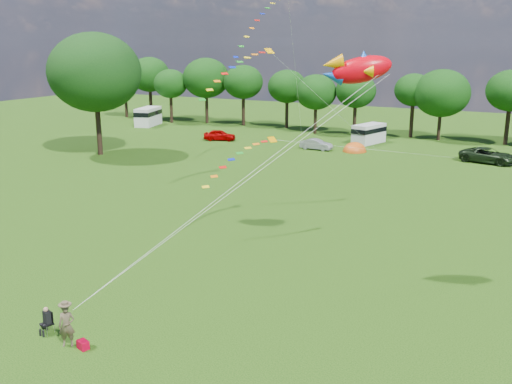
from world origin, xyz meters
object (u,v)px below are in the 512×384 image
at_px(car_a, 220,135).
at_px(tent_orange, 355,151).
at_px(campervan_a, 148,116).
at_px(car_b, 316,144).
at_px(big_tree, 95,72).
at_px(campervan_c, 369,133).
at_px(car_d, 488,155).
at_px(kite_flyer, 67,325).
at_px(fish_kite, 356,70).
at_px(camp_chair, 47,317).

distance_m(car_a, tent_orange, 17.73).
distance_m(car_a, campervan_a, 17.80).
bearing_deg(tent_orange, car_b, -167.94).
distance_m(big_tree, car_b, 26.02).
height_order(car_a, tent_orange, car_a).
bearing_deg(car_a, campervan_c, -88.97).
bearing_deg(car_d, car_a, 102.11).
bearing_deg(car_a, kite_flyer, -176.00).
height_order(car_a, kite_flyer, kite_flyer).
distance_m(car_d, campervan_c, 15.59).
xyz_separation_m(car_a, car_b, (13.33, -0.35, -0.07)).
relative_size(campervan_a, fish_kite, 1.57).
xyz_separation_m(car_b, tent_orange, (4.37, 0.93, -0.60)).
bearing_deg(tent_orange, fish_kite, -72.70).
relative_size(car_a, car_d, 0.72).
distance_m(big_tree, kite_flyer, 43.30).
bearing_deg(car_a, camp_chair, -177.46).
bearing_deg(campervan_a, big_tree, -170.92).
height_order(camp_chair, fish_kite, fish_kite).
distance_m(camp_chair, fish_kite, 18.66).
bearing_deg(fish_kite, car_b, 88.66).
xyz_separation_m(campervan_a, camp_chair, (35.58, -52.86, -0.72)).
bearing_deg(campervan_c, camp_chair, -162.44).
bearing_deg(fish_kite, camp_chair, -151.87).
bearing_deg(kite_flyer, car_d, 44.75).
bearing_deg(car_b, camp_chair, -172.20).
height_order(tent_orange, kite_flyer, kite_flyer).
bearing_deg(campervan_a, car_a, -127.31).
distance_m(car_d, campervan_a, 48.80).
xyz_separation_m(car_b, car_d, (18.63, 1.22, 0.16)).
bearing_deg(campervan_c, kite_flyer, -160.76).
height_order(big_tree, fish_kite, big_tree).
height_order(campervan_c, fish_kite, fish_kite).
xyz_separation_m(big_tree, campervan_a, (-9.53, 20.93, -7.58)).
height_order(car_d, camp_chair, car_d).
height_order(car_a, fish_kite, fish_kite).
xyz_separation_m(car_d, kite_flyer, (-11.30, -47.51, 0.14)).
distance_m(big_tree, tent_orange, 30.18).
bearing_deg(kite_flyer, car_a, 82.01).
distance_m(big_tree, camp_chair, 42.03).
relative_size(campervan_c, tent_orange, 1.75).
bearing_deg(campervan_c, tent_orange, -162.31).
relative_size(car_a, car_b, 1.17).
bearing_deg(kite_flyer, car_b, 67.12).
distance_m(car_d, fish_kite, 36.08).
relative_size(car_a, camp_chair, 3.39).
bearing_deg(tent_orange, camp_chair, -88.31).
relative_size(campervan_a, tent_orange, 1.97).
xyz_separation_m(car_b, campervan_c, (4.17, 7.04, 0.66)).
height_order(big_tree, tent_orange, big_tree).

